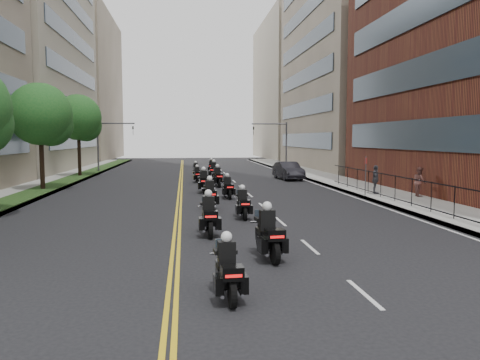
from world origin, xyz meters
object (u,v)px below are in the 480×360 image
at_px(pedestrian_c, 375,180).
at_px(motorcycle_1, 268,236).
at_px(motorcycle_7, 218,178).
at_px(motorcycle_11, 211,167).
at_px(motorcycle_2, 209,217).
at_px(motorcycle_3, 243,205).
at_px(parked_sedan, 288,171).
at_px(motorcycle_10, 196,170).
at_px(motorcycle_9, 214,171).
at_px(motorcycle_4, 210,196).
at_px(motorcycle_0, 227,272).
at_px(pedestrian_b, 420,182).
at_px(motorcycle_6, 204,183).
at_px(motorcycle_5, 228,188).
at_px(motorcycle_8, 197,175).

bearing_deg(pedestrian_c, motorcycle_1, 172.06).
xyz_separation_m(motorcycle_7, motorcycle_11, (0.36, 14.92, -0.06)).
bearing_deg(motorcycle_2, motorcycle_3, 62.19).
bearing_deg(parked_sedan, motorcycle_10, 144.42).
xyz_separation_m(motorcycle_9, parked_sedan, (6.78, -1.37, 0.10)).
height_order(motorcycle_1, motorcycle_9, motorcycle_9).
bearing_deg(motorcycle_4, motorcycle_0, -93.45).
height_order(motorcycle_3, pedestrian_b, pedestrian_b).
distance_m(motorcycle_9, pedestrian_b, 19.82).
relative_size(motorcycle_4, motorcycle_7, 1.00).
relative_size(parked_sedan, pedestrian_b, 2.67).
xyz_separation_m(motorcycle_4, motorcycle_9, (1.35, 18.41, 0.01)).
height_order(motorcycle_6, pedestrian_c, pedestrian_c).
xyz_separation_m(motorcycle_1, motorcycle_5, (0.08, 14.85, -0.08)).
distance_m(motorcycle_0, motorcycle_7, 25.61).
relative_size(motorcycle_3, motorcycle_5, 1.00).
relative_size(motorcycle_4, pedestrian_c, 1.27).
xyz_separation_m(motorcycle_2, motorcycle_5, (1.76, 11.01, -0.07)).
height_order(motorcycle_9, pedestrian_b, pedestrian_b).
xyz_separation_m(motorcycle_0, motorcycle_7, (1.59, 25.56, 0.07)).
relative_size(motorcycle_9, motorcycle_10, 1.19).
bearing_deg(pedestrian_b, parked_sedan, 30.68).
relative_size(motorcycle_1, motorcycle_2, 1.01).
distance_m(motorcycle_0, parked_sedan, 32.38).
distance_m(motorcycle_0, motorcycle_2, 7.34).
bearing_deg(motorcycle_7, motorcycle_0, -98.52).
bearing_deg(motorcycle_1, parked_sedan, 70.85).
bearing_deg(motorcycle_6, motorcycle_1, -86.60).
height_order(parked_sedan, pedestrian_c, pedestrian_c).
height_order(motorcycle_1, motorcycle_3, motorcycle_1).
relative_size(motorcycle_3, pedestrian_b, 1.17).
bearing_deg(motorcycle_4, motorcycle_1, -85.33).
bearing_deg(pedestrian_b, motorcycle_6, 81.28).
bearing_deg(motorcycle_11, motorcycle_4, -88.49).
height_order(motorcycle_0, motorcycle_1, motorcycle_1).
distance_m(motorcycle_3, pedestrian_b, 13.24).
bearing_deg(motorcycle_1, motorcycle_3, 83.82).
distance_m(motorcycle_5, motorcycle_10, 17.82).
relative_size(pedestrian_b, pedestrian_c, 0.98).
xyz_separation_m(motorcycle_3, motorcycle_10, (-1.59, 25.11, -0.03)).
distance_m(motorcycle_7, motorcycle_9, 7.06).
height_order(motorcycle_5, pedestrian_b, pedestrian_b).
bearing_deg(pedestrian_c, motorcycle_5, 115.17).
height_order(motorcycle_1, motorcycle_2, motorcycle_1).
bearing_deg(motorcycle_11, motorcycle_8, -94.45).
bearing_deg(motorcycle_1, motorcycle_0, -119.93).
bearing_deg(parked_sedan, motorcycle_8, -172.03).
height_order(motorcycle_10, pedestrian_c, pedestrian_c).
height_order(motorcycle_2, pedestrian_c, pedestrian_c).
relative_size(motorcycle_7, motorcycle_11, 1.10).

